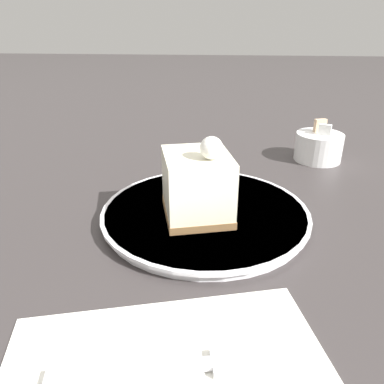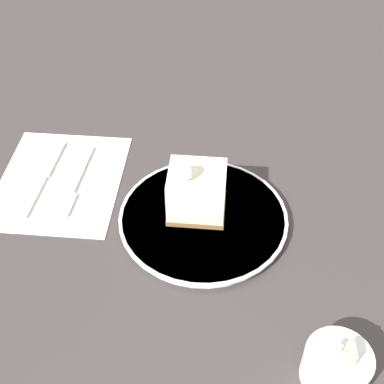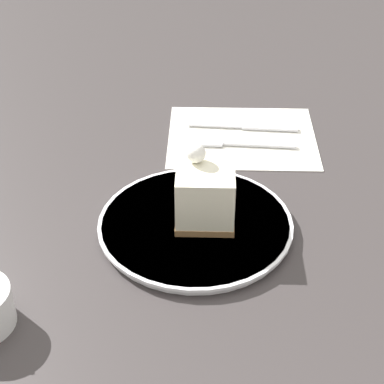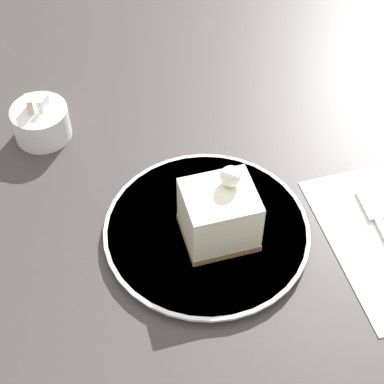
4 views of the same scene
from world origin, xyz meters
TOP-DOWN VIEW (x-y plane):
  - ground_plane at (0.00, 0.00)m, footprint 4.00×4.00m
  - plate at (0.02, 0.01)m, footprint 0.25×0.25m
  - cake_slice at (0.04, 0.00)m, footprint 0.10×0.09m
  - fork at (0.24, 0.01)m, footprint 0.05×0.16m
  - sugar_bowl at (-0.20, 0.19)m, footprint 0.08×0.08m

SIDE VIEW (x-z plane):
  - ground_plane at x=0.00m, z-range 0.00..0.00m
  - fork at x=0.24m, z-range 0.00..0.01m
  - plate at x=0.02m, z-range 0.00..0.01m
  - sugar_bowl at x=-0.20m, z-range -0.01..0.06m
  - cake_slice at x=0.04m, z-range 0.00..0.10m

